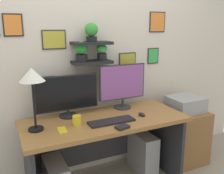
# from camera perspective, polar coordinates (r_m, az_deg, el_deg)

# --- Properties ---
(back_wall_assembly) EXTENTS (4.40, 0.24, 2.70)m
(back_wall_assembly) POSITION_cam_1_polar(r_m,az_deg,el_deg) (2.69, -5.53, 7.98)
(back_wall_assembly) COLOR beige
(back_wall_assembly) RESTS_ON ground
(desk) EXTENTS (1.58, 0.68, 0.75)m
(desk) POSITION_cam_1_polar(r_m,az_deg,el_deg) (2.56, -2.10, -11.25)
(desk) COLOR #9E6B38
(desk) RESTS_ON ground
(monitor_left) EXTENTS (0.62, 0.18, 0.41)m
(monitor_left) POSITION_cam_1_polar(r_m,az_deg,el_deg) (2.46, -10.21, -1.79)
(monitor_left) COLOR black
(monitor_left) RESTS_ON desk
(monitor_right) EXTENTS (0.53, 0.18, 0.48)m
(monitor_right) POSITION_cam_1_polar(r_m,az_deg,el_deg) (2.67, 2.40, 0.60)
(monitor_right) COLOR #2D2D33
(monitor_right) RESTS_ON desk
(keyboard) EXTENTS (0.44, 0.14, 0.02)m
(keyboard) POSITION_cam_1_polar(r_m,az_deg,el_deg) (2.34, -0.10, -7.86)
(keyboard) COLOR black
(keyboard) RESTS_ON desk
(computer_mouse) EXTENTS (0.06, 0.09, 0.03)m
(computer_mouse) POSITION_cam_1_polar(r_m,az_deg,el_deg) (2.52, 6.81, -6.21)
(computer_mouse) COLOR black
(computer_mouse) RESTS_ON desk
(desk_lamp) EXTENTS (0.21, 0.21, 0.54)m
(desk_lamp) POSITION_cam_1_polar(r_m,az_deg,el_deg) (2.14, -17.83, 1.74)
(desk_lamp) COLOR black
(desk_lamp) RESTS_ON desk
(cell_phone) EXTENTS (0.08, 0.14, 0.01)m
(cell_phone) POSITION_cam_1_polar(r_m,az_deg,el_deg) (2.21, -11.31, -9.66)
(cell_phone) COLOR yellow
(cell_phone) RESTS_ON desk
(coffee_mug) EXTENTS (0.08, 0.08, 0.09)m
(coffee_mug) POSITION_cam_1_polar(r_m,az_deg,el_deg) (2.29, -8.02, -7.56)
(coffee_mug) COLOR yellow
(coffee_mug) RESTS_ON desk
(scissors_tray) EXTENTS (0.13, 0.10, 0.02)m
(scissors_tray) POSITION_cam_1_polar(r_m,az_deg,el_deg) (2.21, 2.38, -9.14)
(scissors_tray) COLOR black
(scissors_tray) RESTS_ON desk
(drawer_cabinet) EXTENTS (0.44, 0.50, 0.64)m
(drawer_cabinet) POSITION_cam_1_polar(r_m,az_deg,el_deg) (3.22, 15.94, -10.61)
(drawer_cabinet) COLOR brown
(drawer_cabinet) RESTS_ON ground
(printer) EXTENTS (0.38, 0.34, 0.17)m
(printer) POSITION_cam_1_polar(r_m,az_deg,el_deg) (3.08, 16.45, -3.74)
(printer) COLOR #9E9EA3
(printer) RESTS_ON drawer_cabinet
(computer_tower_right) EXTENTS (0.18, 0.40, 0.45)m
(computer_tower_right) POSITION_cam_1_polar(r_m,az_deg,el_deg) (2.95, 7.02, -14.58)
(computer_tower_right) COLOR #99999E
(computer_tower_right) RESTS_ON ground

